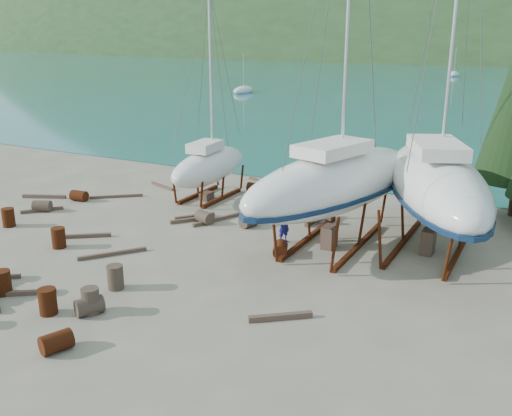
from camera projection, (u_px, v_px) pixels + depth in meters
The scene contains 37 objects.
ground at pixel (164, 274), 21.61m from camera, with size 600.00×600.00×0.00m, color #676251.
far_house_left at pixel (345, 49), 207.95m from camera, with size 6.60×5.60×5.60m.
far_house_center at pixel (459, 50), 190.03m from camera, with size 6.60×5.60×5.60m.
moored_boat_left at pixel (244, 90), 85.56m from camera, with size 2.00×5.00×6.05m.
moored_boat_far at pixel (454, 74), 117.90m from camera, with size 2.00×5.00×6.05m.
large_sailboat_near at pixel (336, 181), 23.88m from camera, with size 6.10×11.47×17.36m.
large_sailboat_far at pixel (436, 183), 23.20m from camera, with size 7.46×11.66×17.83m.
small_sailboat_shore at pixel (209, 165), 30.94m from camera, with size 2.65×7.13×11.20m.
worker at pixel (284, 224), 24.58m from camera, with size 0.63×0.42×1.74m, color navy.
drum_1 at pixel (90, 306), 18.45m from camera, with size 0.58×0.58×0.88m, color #2D2823.
drum_2 at pixel (79, 196), 30.86m from camera, with size 0.58×0.58×0.88m, color #4F270D.
drum_4 at pixel (255, 188), 32.46m from camera, with size 0.58×0.58×0.88m, color #4F270D.
drum_5 at pixel (91, 301), 18.46m from camera, with size 0.58×0.58×0.88m, color #2D2823.
drum_6 at pixel (280, 249), 23.28m from camera, with size 0.58×0.58×0.88m, color #4F270D.
drum_7 at pixel (48, 301), 18.43m from camera, with size 0.58×0.58×0.88m, color #4F270D.
drum_8 at pixel (8, 217), 26.78m from camera, with size 0.58×0.58×0.88m, color #4F270D.
drum_9 at pixel (205, 217), 27.28m from camera, with size 0.58×0.58×0.88m, color #2D2823.
drum_10 at pixel (3, 283), 19.81m from camera, with size 0.58×0.58×0.88m, color #4F270D.
drum_11 at pixel (249, 221), 26.77m from camera, with size 0.58×0.58×0.88m, color #2D2823.
drum_12 at pixel (56, 342), 16.31m from camera, with size 0.58×0.58×0.88m, color #4F270D.
drum_14 at pixel (59, 238), 24.12m from camera, with size 0.58×0.58×0.88m, color #4F270D.
drum_15 at pixel (42, 206), 29.05m from camera, with size 0.58×0.58×0.88m, color #2D2823.
drum_17 at pixel (115, 277), 20.25m from camera, with size 0.58×0.58×0.88m, color #2D2823.
timber_0 at pixel (162, 186), 33.62m from camera, with size 0.14×2.21×0.14m, color brown.
timber_1 at pixel (280, 317), 18.15m from camera, with size 0.19×2.08×0.19m, color brown.
timber_2 at pixel (44, 197), 31.44m from camera, with size 0.19×2.43×0.19m, color brown.
timber_4 at pixel (188, 220), 27.52m from camera, with size 0.17×1.75×0.17m, color brown.
timber_5 at pixel (13, 294), 19.79m from camera, with size 0.16×2.90×0.16m, color brown.
timber_6 at pixel (301, 190), 32.69m from camera, with size 0.19×2.05×0.19m, color brown.
timber_8 at pixel (195, 217), 28.02m from camera, with size 0.19×2.02×0.19m, color brown.
timber_9 at pixel (264, 182), 34.58m from camera, with size 0.15×2.65×0.15m, color brown.
timber_10 at pixel (217, 220), 27.61m from camera, with size 0.16×2.83×0.16m, color brown.
timber_11 at pixel (112, 254), 23.37m from camera, with size 0.15×2.81×0.15m, color brown.
timber_12 at pixel (83, 236), 25.38m from camera, with size 0.17×2.43×0.17m, color brown.
timber_15 at pixel (116, 196), 31.54m from camera, with size 0.15×2.88×0.15m, color brown.
timber_17 at pixel (42, 210), 29.09m from camera, with size 0.16×2.08×0.16m, color brown.
timber_pile_aft at pixel (314, 216), 27.42m from camera, with size 1.80×1.80×0.60m.
Camera 1 is at (12.43, -15.93, 8.77)m, focal length 40.00 mm.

